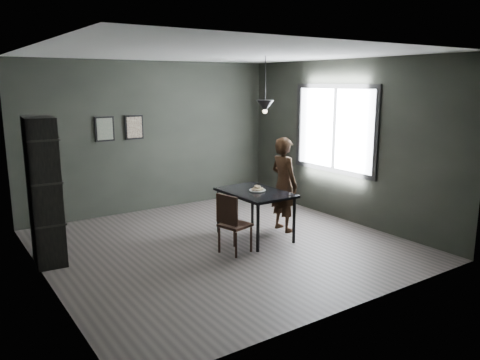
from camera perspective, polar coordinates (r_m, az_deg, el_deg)
ground at (r=7.15m, az=-2.12°, el=-7.87°), size 5.00×5.00×0.00m
back_wall at (r=9.00m, az=-10.71°, el=5.20°), size 5.00×0.10×2.80m
ceiling at (r=6.74m, az=-2.30°, el=15.16°), size 5.00×5.00×0.02m
window_assembly at (r=8.48m, az=11.43°, el=6.13°), size 0.04×1.96×1.56m
cafe_table at (r=7.27m, az=1.85°, el=-1.99°), size 0.80×1.20×0.75m
white_plate at (r=7.27m, az=2.13°, el=-1.31°), size 0.23×0.23×0.01m
donut_pile at (r=7.26m, az=2.13°, el=-1.06°), size 0.20×0.20×0.08m
woman at (r=7.66m, az=5.37°, el=-0.53°), size 0.38×0.57×1.55m
wood_chair at (r=6.63m, az=-1.05°, el=-4.91°), size 0.46×0.46×0.88m
shelf_unit at (r=6.73m, az=-22.76°, el=-1.30°), size 0.43×0.69×1.97m
pendant_lamp at (r=7.30m, az=3.06°, el=9.01°), size 0.28×0.28×0.86m
framed_print_left at (r=8.63m, az=-16.18°, el=6.00°), size 0.34×0.04×0.44m
framed_print_right at (r=8.82m, az=-12.77°, el=6.29°), size 0.34×0.04×0.44m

